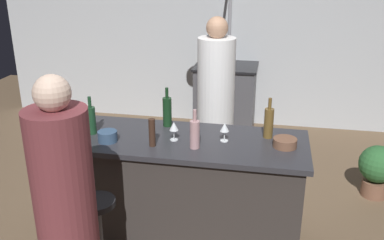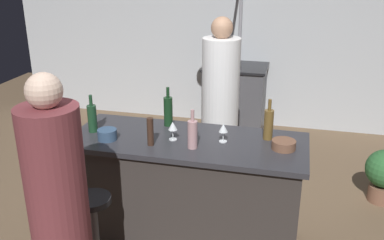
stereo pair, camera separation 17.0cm
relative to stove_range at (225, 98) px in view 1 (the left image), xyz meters
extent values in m
plane|color=brown|center=(0.00, -2.45, -0.45)|extent=(9.00, 9.00, 0.00)
cube|color=#B2B7BC|center=(0.00, 0.40, 0.85)|extent=(6.40, 0.16, 2.60)
cube|color=#332D2B|center=(0.00, -2.45, -0.02)|extent=(1.72, 0.66, 0.86)
cube|color=#2D2D33|center=(0.00, -2.45, 0.43)|extent=(1.80, 0.72, 0.04)
cube|color=#47474C|center=(0.00, 0.00, -0.02)|extent=(0.76, 0.60, 0.86)
cube|color=black|center=(0.00, 0.00, 0.43)|extent=(0.80, 0.64, 0.03)
cylinder|color=white|center=(0.07, -1.45, 0.30)|extent=(0.36, 0.36, 1.50)
sphere|color=tan|center=(0.07, -1.45, 1.14)|extent=(0.20, 0.20, 0.20)
cylinder|color=black|center=(-0.50, -3.07, 0.21)|extent=(0.26, 0.26, 0.04)
cylinder|color=brown|center=(-0.51, -3.45, 0.28)|extent=(0.35, 0.35, 1.45)
sphere|color=beige|center=(-0.51, -3.45, 1.09)|extent=(0.20, 0.20, 0.20)
cylinder|color=gray|center=(0.00, 0.25, 0.63)|extent=(0.04, 0.04, 2.15)
cylinder|color=brown|center=(1.64, -1.42, -0.37)|extent=(0.24, 0.24, 0.16)
sphere|color=#2D6633|center=(1.64, -1.42, -0.11)|extent=(0.36, 0.36, 0.36)
cylinder|color=#382319|center=(-0.23, -2.62, 0.56)|extent=(0.05, 0.05, 0.21)
cylinder|color=#193D23|center=(-0.76, -2.48, 0.56)|extent=(0.07, 0.07, 0.22)
cylinder|color=#193D23|center=(-0.76, -2.48, 0.71)|extent=(0.03, 0.03, 0.08)
cylinder|color=#143319|center=(-0.22, -2.21, 0.57)|extent=(0.07, 0.07, 0.24)
cylinder|color=#143319|center=(-0.22, -2.21, 0.73)|extent=(0.03, 0.03, 0.08)
cylinder|color=brown|center=(0.59, -2.30, 0.57)|extent=(0.07, 0.07, 0.23)
cylinder|color=brown|center=(0.59, -2.30, 0.73)|extent=(0.03, 0.03, 0.08)
cylinder|color=#B78C8E|center=(0.08, -2.59, 0.56)|extent=(0.07, 0.07, 0.21)
cylinder|color=#B78C8E|center=(0.08, -2.59, 0.70)|extent=(0.03, 0.03, 0.08)
cylinder|color=silver|center=(-0.10, -2.49, 0.46)|extent=(0.06, 0.06, 0.01)
cylinder|color=silver|center=(-0.10, -2.49, 0.50)|extent=(0.01, 0.01, 0.07)
cone|color=silver|center=(-0.10, -2.49, 0.57)|extent=(0.07, 0.07, 0.06)
cylinder|color=silver|center=(0.27, -2.43, 0.46)|extent=(0.06, 0.06, 0.01)
cylinder|color=silver|center=(0.27, -2.43, 0.50)|extent=(0.01, 0.01, 0.07)
cone|color=silver|center=(0.27, -2.43, 0.57)|extent=(0.07, 0.07, 0.06)
cylinder|color=#334C6B|center=(-0.58, -2.60, 0.49)|extent=(0.14, 0.14, 0.08)
cylinder|color=brown|center=(0.72, -2.45, 0.49)|extent=(0.17, 0.17, 0.06)
camera|label=1|loc=(0.60, -5.39, 1.75)|focal=40.36mm
camera|label=2|loc=(0.77, -5.35, 1.75)|focal=40.36mm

